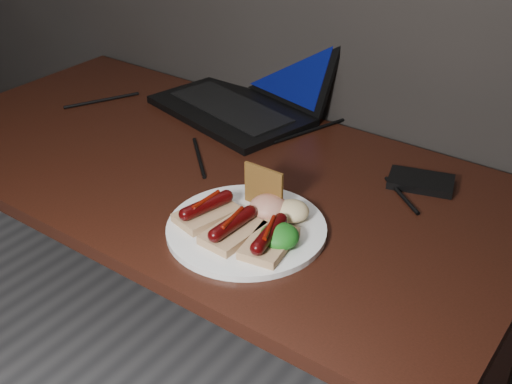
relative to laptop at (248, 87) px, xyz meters
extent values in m
cube|color=black|center=(0.10, -0.30, -0.07)|extent=(1.40, 0.70, 0.03)
cube|color=black|center=(-0.55, 0.00, -0.45)|extent=(0.05, 0.05, 0.72)
cube|color=black|center=(0.75, 0.00, -0.45)|extent=(0.05, 0.05, 0.72)
cube|color=black|center=(-0.01, -0.06, -0.05)|extent=(0.44, 0.32, 0.02)
cube|color=black|center=(-0.01, -0.06, -0.04)|extent=(0.36, 0.20, 0.00)
cube|color=black|center=(0.02, 0.10, 0.08)|extent=(0.41, 0.18, 0.23)
cube|color=#0A0748|center=(0.02, 0.10, 0.08)|extent=(0.36, 0.15, 0.20)
cube|color=black|center=(0.52, -0.11, -0.05)|extent=(0.15, 0.11, 0.02)
cylinder|color=black|center=(0.08, -0.29, -0.05)|extent=(0.14, 0.13, 0.01)
cylinder|color=black|center=(0.21, -0.03, -0.05)|extent=(0.08, 0.21, 0.01)
cylinder|color=black|center=(0.51, -0.17, -0.05)|extent=(0.11, 0.09, 0.01)
cylinder|color=black|center=(-0.33, -0.20, -0.05)|extent=(0.10, 0.18, 0.01)
cylinder|color=white|center=(0.33, -0.45, -0.05)|extent=(0.36, 0.36, 0.01)
cube|color=#DAAE80|center=(0.25, -0.47, -0.04)|extent=(0.10, 0.13, 0.02)
cylinder|color=#450405|center=(0.25, -0.47, -0.01)|extent=(0.05, 0.10, 0.02)
sphere|color=#450405|center=(0.24, -0.52, -0.01)|extent=(0.03, 0.02, 0.02)
sphere|color=#450405|center=(0.26, -0.43, -0.01)|extent=(0.03, 0.02, 0.02)
cylinder|color=#5E0D04|center=(0.25, -0.47, 0.00)|extent=(0.01, 0.07, 0.01)
cube|color=#DAAE80|center=(0.33, -0.49, -0.04)|extent=(0.08, 0.12, 0.02)
cylinder|color=#450405|center=(0.33, -0.49, -0.01)|extent=(0.03, 0.10, 0.02)
sphere|color=#450405|center=(0.33, -0.54, -0.01)|extent=(0.03, 0.02, 0.02)
sphere|color=#450405|center=(0.33, -0.44, -0.01)|extent=(0.03, 0.02, 0.02)
cylinder|color=#5E0D04|center=(0.33, -0.49, 0.00)|extent=(0.02, 0.07, 0.01)
cube|color=#DAAE80|center=(0.40, -0.48, -0.04)|extent=(0.09, 0.13, 0.02)
cylinder|color=#450405|center=(0.40, -0.48, -0.01)|extent=(0.04, 0.10, 0.02)
sphere|color=#450405|center=(0.41, -0.53, -0.01)|extent=(0.03, 0.02, 0.02)
sphere|color=#450405|center=(0.39, -0.43, -0.01)|extent=(0.03, 0.02, 0.02)
cylinder|color=#5E0D04|center=(0.40, -0.48, 0.00)|extent=(0.03, 0.07, 0.01)
cube|color=brown|center=(0.32, -0.38, 0.00)|extent=(0.08, 0.01, 0.08)
ellipsoid|color=#125E13|center=(0.41, -0.46, -0.02)|extent=(0.07, 0.07, 0.04)
ellipsoid|color=#AB111C|center=(0.34, -0.40, -0.02)|extent=(0.07, 0.07, 0.04)
ellipsoid|color=#EDE6CD|center=(0.38, -0.38, -0.03)|extent=(0.06, 0.06, 0.04)
camera|label=1|loc=(0.91, -1.23, 0.62)|focal=45.00mm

